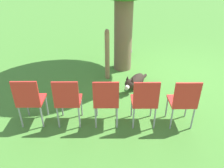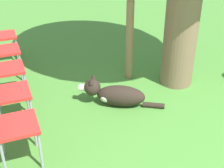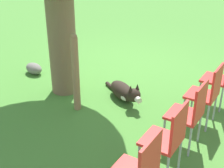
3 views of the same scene
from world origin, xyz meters
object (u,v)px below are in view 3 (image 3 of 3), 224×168
Objects in this scene: fence_post at (76,73)px; red_chair_3 at (169,136)px; dog at (124,92)px; red_chair_1 at (208,91)px; red_chair_0 at (222,75)px; red_chair_2 at (191,111)px.

fence_post is 1.35× the size of red_chair_3.
red_chair_1 reaches higher than dog.
red_chair_0 reaches higher than dog.
red_chair_2 is at bearing -167.06° from fence_post.
fence_post is at bearing 19.28° from red_chair_1.
dog is 1.20× the size of red_chair_0.
dog is at bearing -44.87° from red_chair_3.
dog is 0.89× the size of fence_post.
red_chair_1 is 1.36m from red_chair_3.
red_chair_3 is at bearing 173.08° from fence_post.
dog is 1.46m from red_chair_1.
red_chair_3 is at bearing 88.34° from red_chair_1.
dog is 1.97m from red_chair_3.
red_chair_0 is at bearing -91.66° from red_chair_3.
fence_post reaches higher than dog.
dog is 1.62m from red_chair_0.
red_chair_1 is (-1.71, -1.09, -0.10)m from fence_post.
red_chair_2 is (-0.27, 1.33, 0.00)m from red_chair_0.
red_chair_3 is (-0.14, 0.66, 0.00)m from red_chair_2.
red_chair_3 is at bearing 88.34° from red_chair_0.
red_chair_3 is (-0.41, 1.99, 0.00)m from red_chair_0.
fence_post reaches higher than red_chair_1.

